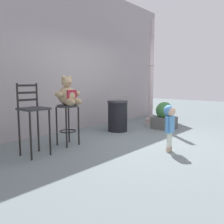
{
  "coord_description": "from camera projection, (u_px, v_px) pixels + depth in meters",
  "views": [
    {
      "loc": [
        -4.07,
        -2.48,
        1.22
      ],
      "look_at": [
        -0.79,
        0.33,
        0.68
      ],
      "focal_mm": 37.27,
      "sensor_mm": 36.0,
      "label": 1
    }
  ],
  "objects": [
    {
      "name": "ground_plane",
      "position": [
        149.0,
        142.0,
        4.82
      ],
      "size": [
        24.0,
        24.0,
        0.0
      ],
      "primitive_type": "plane",
      "color": "slate"
    },
    {
      "name": "lamppost",
      "position": [
        151.0,
        84.0,
        6.72
      ],
      "size": [
        0.3,
        0.3,
        2.99
      ],
      "color": "#B6A098",
      "rests_on": "ground_plane"
    },
    {
      "name": "bar_chair_empty",
      "position": [
        33.0,
        113.0,
        3.86
      ],
      "size": [
        0.42,
        0.42,
        1.22
      ],
      "color": "#292A2D",
      "rests_on": "ground_plane"
    },
    {
      "name": "building_wall",
      "position": [
        74.0,
        57.0,
        6.07
      ],
      "size": [
        7.55,
        0.3,
        3.76
      ],
      "primitive_type": "cube",
      "color": "#999193",
      "rests_on": "ground_plane"
    },
    {
      "name": "trash_bin",
      "position": [
        118.0,
        116.0,
        5.87
      ],
      "size": [
        0.52,
        0.52,
        0.78
      ],
      "color": "black",
      "rests_on": "ground_plane"
    },
    {
      "name": "child_walking",
      "position": [
        170.0,
        118.0,
        4.08
      ],
      "size": [
        0.27,
        0.21,
        0.84
      ],
      "rotation": [
        0.0,
        0.0,
        -0.13
      ],
      "color": "#C2AA90",
      "rests_on": "ground_plane"
    },
    {
      "name": "teddy_bear",
      "position": [
        68.0,
        94.0,
        4.45
      ],
      "size": [
        0.55,
        0.49,
        0.56
      ],
      "color": "tan",
      "rests_on": "bar_stool_with_teddy"
    },
    {
      "name": "planter_with_shrub",
      "position": [
        164.0,
        117.0,
        6.2
      ],
      "size": [
        0.53,
        0.53,
        0.71
      ],
      "color": "#51504E",
      "rests_on": "ground_plane"
    },
    {
      "name": "bar_stool_with_teddy",
      "position": [
        67.0,
        116.0,
        4.53
      ],
      "size": [
        0.4,
        0.4,
        0.8
      ],
      "color": "#292A2D",
      "rests_on": "ground_plane"
    }
  ]
}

